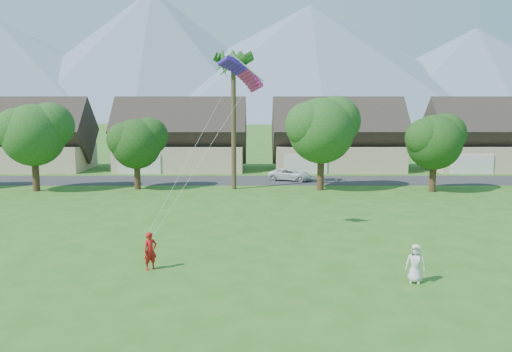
{
  "coord_description": "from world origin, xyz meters",
  "views": [
    {
      "loc": [
        -0.08,
        -17.47,
        7.62
      ],
      "look_at": [
        0.0,
        10.0,
        3.8
      ],
      "focal_mm": 35.0,
      "sensor_mm": 36.0,
      "label": 1
    }
  ],
  "objects_px": {
    "watcher": "(416,264)",
    "parafoil_kite": "(242,71)",
    "kite_flyer": "(150,251)",
    "parked_car": "(290,174)"
  },
  "relations": [
    {
      "from": "watcher",
      "to": "parafoil_kite",
      "type": "distance_m",
      "value": 14.18
    },
    {
      "from": "kite_flyer",
      "to": "parafoil_kite",
      "type": "xyz_separation_m",
      "value": [
        4.2,
        6.24,
        8.72
      ]
    },
    {
      "from": "parked_car",
      "to": "parafoil_kite",
      "type": "distance_m",
      "value": 24.62
    },
    {
      "from": "kite_flyer",
      "to": "parked_car",
      "type": "relative_size",
      "value": 0.4
    },
    {
      "from": "kite_flyer",
      "to": "watcher",
      "type": "bearing_deg",
      "value": -47.3
    },
    {
      "from": "kite_flyer",
      "to": "parafoil_kite",
      "type": "relative_size",
      "value": 0.61
    },
    {
      "from": "watcher",
      "to": "parafoil_kite",
      "type": "height_order",
      "value": "parafoil_kite"
    },
    {
      "from": "kite_flyer",
      "to": "watcher",
      "type": "distance_m",
      "value": 12.05
    },
    {
      "from": "parked_car",
      "to": "kite_flyer",
      "type": "bearing_deg",
      "value": -178.7
    },
    {
      "from": "parafoil_kite",
      "to": "watcher",
      "type": "bearing_deg",
      "value": -70.97
    }
  ]
}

